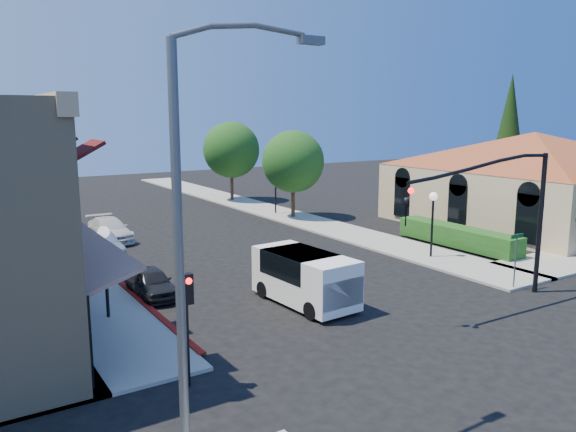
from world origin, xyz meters
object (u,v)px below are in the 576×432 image
parked_car_b (102,245)px  street_tree_a (293,162)px  cobra_streetlight (194,229)px  parked_car_d (56,212)px  street_name_sign (516,252)px  parked_car_a (151,282)px  secondary_signal (187,309)px  parked_car_c (109,230)px  conifer_far (509,129)px  lamppost_left_far (40,200)px  lamppost_right_far (276,179)px  lamppost_left_near (104,249)px  lamppost_right_near (433,208)px  signal_mast_arm (510,203)px  street_tree_b (231,150)px  white_van (305,275)px

parked_car_b → street_tree_a: bearing=9.3°
cobra_streetlight → parked_car_d: cobra_streetlight is taller
street_name_sign → parked_car_b: size_ratio=0.66×
parked_car_a → secondary_signal: bearing=-102.5°
street_tree_a → parked_car_c: street_tree_a is taller
conifer_far → lamppost_left_far: 36.90m
lamppost_left_far → lamppost_right_far: (17.00, 2.00, 0.00)m
parked_car_d → street_tree_a: bearing=-24.3°
lamppost_left_far → parked_car_b: 5.16m
conifer_far → street_name_sign: 26.30m
lamppost_left_near → parked_car_a: lamppost_left_near is taller
conifer_far → lamppost_right_near: (-19.50, -10.00, -3.62)m
signal_mast_arm → lamppost_right_far: (2.64, 22.50, -1.35)m
lamppost_right_far → parked_car_d: bearing=155.3°
signal_mast_arm → secondary_signal: signal_mast_arm is taller
lamppost_left_near → street_tree_b: bearing=54.2°
signal_mast_arm → secondary_signal: (-13.86, -0.09, -1.77)m
parked_car_c → street_name_sign: bearing=-58.7°
secondary_signal → lamppost_left_far: (-0.50, 20.59, 0.42)m
secondary_signal → parked_car_c: 20.45m
lamppost_right_far → conifer_far: bearing=-17.1°
lamppost_right_far → white_van: (-9.77, -18.47, -1.52)m
white_van → parked_car_d: bearing=101.0°
street_name_sign → lamppost_right_near: 5.98m
conifer_far → signal_mast_arm: conifer_far is taller
street_tree_a → parked_car_d: street_tree_a is taller
conifer_far → lamppost_right_far: 20.72m
street_name_sign → lamppost_right_near: size_ratio=0.70×
lamppost_left_far → parked_car_d: lamppost_left_far is taller
street_tree_b → white_van: (-10.07, -26.47, -3.33)m
lamppost_right_far → parked_car_b: 16.06m
street_tree_b → secondary_signal: size_ratio=2.11×
conifer_far → parked_car_c: 33.47m
street_name_sign → parked_car_c: size_ratio=0.53×
lamppost_left_near → lamppost_right_near: size_ratio=1.00×
lamppost_right_near → parked_car_b: size_ratio=0.94×
lamppost_right_far → white_van: size_ratio=0.74×
conifer_far → cobra_streetlight: (-37.15, -20.00, -1.09)m
lamppost_right_far → parked_car_c: (-13.30, -2.46, -2.05)m
conifer_far → lamppost_right_far: (-19.50, 6.00, -3.62)m
signal_mast_arm → parked_car_c: size_ratio=1.69×
street_tree_b → street_tree_a: bearing=-90.0°
lamppost_right_far → street_tree_b: bearing=87.9°
street_tree_a → cobra_streetlight: (-17.95, -24.00, 1.07)m
lamppost_right_near → parked_car_b: (-14.70, 9.90, -2.11)m
secondary_signal → cobra_streetlight: 4.65m
white_van → conifer_far: bearing=23.1°
street_tree_b → lamppost_left_far: 20.06m
conifer_far → lamppost_right_near: bearing=-152.9°
secondary_signal → lamppost_right_near: bearing=21.8°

